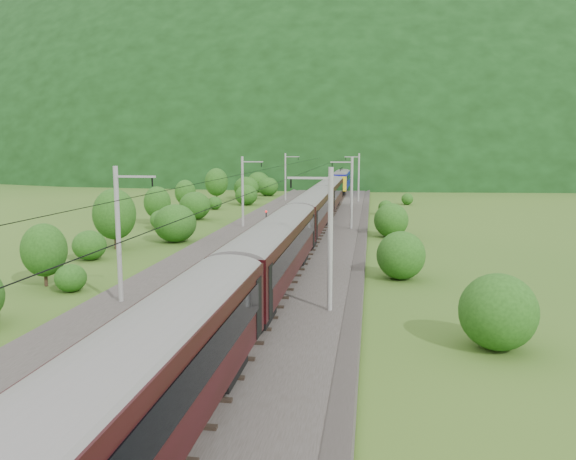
# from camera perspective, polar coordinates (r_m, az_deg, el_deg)

# --- Properties ---
(ground) EXTENTS (600.00, 600.00, 0.00)m
(ground) POSITION_cam_1_polar(r_m,az_deg,el_deg) (33.03, -6.67, -8.12)
(ground) COLOR #32561B
(ground) RESTS_ON ground
(railbed) EXTENTS (14.00, 220.00, 0.30)m
(railbed) POSITION_cam_1_polar(r_m,az_deg,el_deg) (42.42, -3.14, -4.14)
(railbed) COLOR #38332D
(railbed) RESTS_ON ground
(track_left) EXTENTS (2.40, 220.00, 0.27)m
(track_left) POSITION_cam_1_polar(r_m,az_deg,el_deg) (42.91, -6.29, -3.73)
(track_left) COLOR brown
(track_left) RESTS_ON railbed
(track_right) EXTENTS (2.40, 220.00, 0.27)m
(track_right) POSITION_cam_1_polar(r_m,az_deg,el_deg) (41.96, 0.08, -3.95)
(track_right) COLOR brown
(track_right) RESTS_ON railbed
(catenary_left) EXTENTS (2.54, 192.28, 8.00)m
(catenary_left) POSITION_cam_1_polar(r_m,az_deg,el_deg) (64.38, -4.57, 4.08)
(catenary_left) COLOR gray
(catenary_left) RESTS_ON railbed
(catenary_right) EXTENTS (2.54, 192.28, 8.00)m
(catenary_right) POSITION_cam_1_polar(r_m,az_deg,el_deg) (62.76, 6.41, 3.94)
(catenary_right) COLOR gray
(catenary_right) RESTS_ON railbed
(overhead_wires) EXTENTS (4.83, 198.00, 0.03)m
(overhead_wires) POSITION_cam_1_polar(r_m,az_deg,el_deg) (41.46, -3.22, 5.28)
(overhead_wires) COLOR black
(overhead_wires) RESTS_ON ground
(mountain_main) EXTENTS (504.00, 360.00, 244.00)m
(mountain_main) POSITION_cam_1_polar(r_m,az_deg,el_deg) (290.81, 6.90, 6.56)
(mountain_main) COLOR black
(mountain_main) RESTS_ON ground
(mountain_ridge) EXTENTS (336.00, 280.00, 132.00)m
(mountain_ridge) POSITION_cam_1_polar(r_m,az_deg,el_deg) (354.72, -12.80, 6.75)
(mountain_ridge) COLOR black
(mountain_ridge) RESTS_ON ground
(train) EXTENTS (2.95, 139.95, 5.12)m
(train) POSITION_cam_1_polar(r_m,az_deg,el_deg) (46.52, 1.02, 1.18)
(train) COLOR black
(train) RESTS_ON ground
(hazard_post_near) EXTENTS (0.16, 0.16, 1.47)m
(hazard_post_near) POSITION_cam_1_polar(r_m,az_deg,el_deg) (69.42, 1.43, 1.55)
(hazard_post_near) COLOR red
(hazard_post_near) RESTS_ON railbed
(hazard_post_far) EXTENTS (0.17, 0.17, 1.56)m
(hazard_post_far) POSITION_cam_1_polar(r_m,az_deg,el_deg) (76.68, 2.43, 2.24)
(hazard_post_far) COLOR red
(hazard_post_far) RESTS_ON railbed
(signal) EXTENTS (0.22, 0.22, 1.96)m
(signal) POSITION_cam_1_polar(r_m,az_deg,el_deg) (63.39, -2.23, 1.26)
(signal) COLOR black
(signal) RESTS_ON railbed
(vegetation_left) EXTENTS (12.07, 146.69, 6.32)m
(vegetation_left) POSITION_cam_1_polar(r_m,az_deg,el_deg) (61.29, -13.44, 1.60)
(vegetation_left) COLOR #1E4712
(vegetation_left) RESTS_ON ground
(vegetation_right) EXTENTS (7.44, 105.91, 3.24)m
(vegetation_right) POSITION_cam_1_polar(r_m,az_deg,el_deg) (38.26, 13.87, -3.75)
(vegetation_right) COLOR #1E4712
(vegetation_right) RESTS_ON ground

